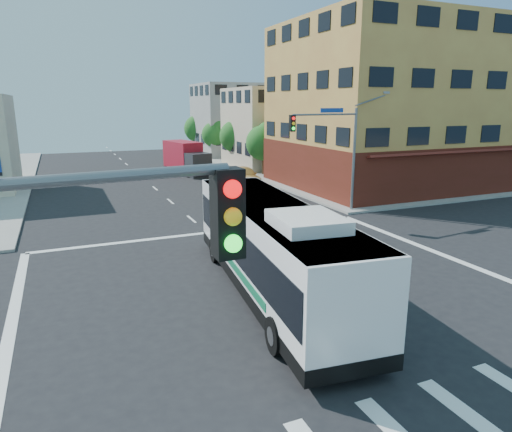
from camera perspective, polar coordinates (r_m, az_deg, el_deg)
name	(u,v)px	position (r m, az deg, el deg)	size (l,w,h in m)	color
ground	(280,294)	(18.18, 3.04, -9.73)	(120.00, 120.00, 0.00)	black
sidewalk_ne	(397,158)	(65.91, 17.16, 7.00)	(50.00, 50.00, 0.15)	gray
corner_building_ne	(391,120)	(43.23, 16.49, 11.49)	(18.10, 15.44, 14.00)	gold
building_east_near	(283,128)	(54.72, 3.36, 10.96)	(12.06, 10.06, 9.00)	#C5B197
building_east_far	(240,120)	(67.50, -2.06, 11.95)	(12.06, 10.06, 10.00)	#959591
signal_mast_ne	(334,140)	(30.49, 9.77, 9.37)	(7.91, 1.13, 8.07)	slate
street_tree_a	(265,141)	(47.14, 1.07, 9.40)	(3.60, 3.60, 5.53)	#3B2615
street_tree_b	(237,134)	(54.50, -2.44, 10.17)	(3.80, 3.80, 5.79)	#3B2615
street_tree_c	(215,133)	(62.05, -5.11, 10.31)	(3.40, 3.40, 5.29)	#3B2615
street_tree_d	(198,127)	(69.66, -7.22, 10.98)	(4.00, 4.00, 6.03)	#3B2615
transit_bus	(272,247)	(17.57, 1.98, -3.84)	(4.25, 13.55, 3.95)	black
box_truck	(186,158)	(49.05, -8.70, 7.12)	(3.53, 7.76, 3.37)	#292A2E
parked_car	(244,175)	(42.19, -1.45, 5.10)	(1.97, 4.91, 1.67)	#D7A854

